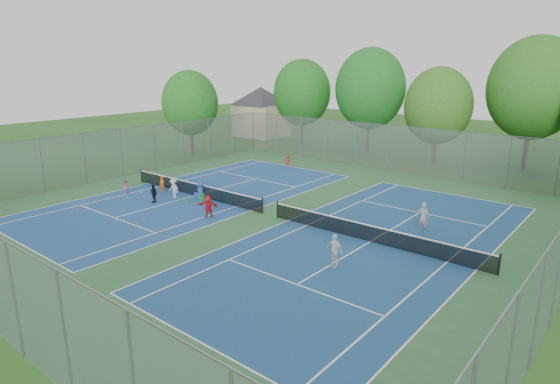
# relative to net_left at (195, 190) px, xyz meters

# --- Properties ---
(ground) EXTENTS (120.00, 120.00, 0.00)m
(ground) POSITION_rel_net_left_xyz_m (7.00, 0.00, -0.46)
(ground) COLOR #26561B
(ground) RESTS_ON ground
(court_pad) EXTENTS (32.00, 32.00, 0.01)m
(court_pad) POSITION_rel_net_left_xyz_m (7.00, 0.00, -0.45)
(court_pad) COLOR #2D6036
(court_pad) RESTS_ON ground
(court_left) EXTENTS (10.97, 23.77, 0.01)m
(court_left) POSITION_rel_net_left_xyz_m (0.00, 0.00, -0.44)
(court_left) COLOR navy
(court_left) RESTS_ON court_pad
(court_right) EXTENTS (10.97, 23.77, 0.01)m
(court_right) POSITION_rel_net_left_xyz_m (14.00, 0.00, -0.44)
(court_right) COLOR navy
(court_right) RESTS_ON court_pad
(net_left) EXTENTS (12.87, 0.10, 0.91)m
(net_left) POSITION_rel_net_left_xyz_m (0.00, 0.00, 0.00)
(net_left) COLOR black
(net_left) RESTS_ON ground
(net_right) EXTENTS (12.87, 0.10, 0.91)m
(net_right) POSITION_rel_net_left_xyz_m (14.00, 0.00, 0.00)
(net_right) COLOR black
(net_right) RESTS_ON ground
(fence_north) EXTENTS (32.00, 0.10, 4.00)m
(fence_north) POSITION_rel_net_left_xyz_m (7.00, 16.00, 1.54)
(fence_north) COLOR gray
(fence_north) RESTS_ON ground
(fence_west) EXTENTS (0.10, 32.00, 4.00)m
(fence_west) POSITION_rel_net_left_xyz_m (-9.00, 0.00, 1.54)
(fence_west) COLOR gray
(fence_west) RESTS_ON ground
(house) EXTENTS (11.03, 11.03, 7.30)m
(house) POSITION_rel_net_left_xyz_m (-15.00, 24.00, 3.76)
(house) COLOR #B7A88C
(house) RESTS_ON ground
(tree_nw) EXTENTS (6.40, 6.40, 9.58)m
(tree_nw) POSITION_rel_net_left_xyz_m (-7.00, 22.00, 5.44)
(tree_nw) COLOR #443326
(tree_nw) RESTS_ON ground
(tree_nl) EXTENTS (7.20, 7.20, 10.69)m
(tree_nl) POSITION_rel_net_left_xyz_m (1.00, 23.00, 6.09)
(tree_nl) COLOR #443326
(tree_nl) RESTS_ON ground
(tree_nc) EXTENTS (6.00, 6.00, 8.85)m
(tree_nc) POSITION_rel_net_left_xyz_m (9.00, 21.00, 4.94)
(tree_nc) COLOR #443326
(tree_nc) RESTS_ON ground
(tree_nr) EXTENTS (7.60, 7.60, 11.42)m
(tree_nr) POSITION_rel_net_left_xyz_m (16.00, 24.00, 6.59)
(tree_nr) COLOR #443326
(tree_nr) RESTS_ON ground
(tree_side_w) EXTENTS (5.60, 5.60, 8.47)m
(tree_side_w) POSITION_rel_net_left_xyz_m (-12.00, 10.00, 4.79)
(tree_side_w) COLOR #443326
(tree_side_w) RESTS_ON ground
(ball_crate) EXTENTS (0.42, 0.42, 0.29)m
(ball_crate) POSITION_rel_net_left_xyz_m (0.16, 0.07, -0.31)
(ball_crate) COLOR #173DB1
(ball_crate) RESTS_ON ground
(ball_hopper) EXTENTS (0.35, 0.35, 0.60)m
(ball_hopper) POSITION_rel_net_left_xyz_m (1.50, -0.73, -0.16)
(ball_hopper) COLOR green
(ball_hopper) RESTS_ON ground
(student_a) EXTENTS (0.49, 0.38, 1.21)m
(student_a) POSITION_rel_net_left_xyz_m (-2.54, -0.90, 0.15)
(student_a) COLOR #D65114
(student_a) RESTS_ON ground
(student_b) EXTENTS (0.62, 0.54, 1.07)m
(student_b) POSITION_rel_net_left_xyz_m (-4.23, -2.82, 0.08)
(student_b) COLOR #D7538A
(student_b) RESTS_ON ground
(student_c) EXTENTS (0.90, 0.55, 1.37)m
(student_c) POSITION_rel_net_left_xyz_m (-0.73, -1.28, 0.23)
(student_c) COLOR beige
(student_c) RESTS_ON ground
(student_d) EXTENTS (0.75, 0.32, 1.27)m
(student_d) POSITION_rel_net_left_xyz_m (-0.90, -2.84, 0.18)
(student_d) COLOR black
(student_d) RESTS_ON ground
(student_e) EXTENTS (0.81, 0.67, 1.42)m
(student_e) POSITION_rel_net_left_xyz_m (1.40, -0.68, 0.25)
(student_e) COLOR #25488A
(student_e) RESTS_ON ground
(student_f) EXTENTS (1.40, 0.94, 1.45)m
(student_f) POSITION_rel_net_left_xyz_m (4.31, -2.63, 0.27)
(student_f) COLOR red
(student_f) RESTS_ON ground
(child_far_baseline) EXTENTS (0.76, 0.49, 1.12)m
(child_far_baseline) POSITION_rel_net_left_xyz_m (-0.78, 11.62, 0.10)
(child_far_baseline) COLOR red
(child_far_baseline) RESTS_ON ground
(instructor) EXTENTS (0.71, 0.53, 1.77)m
(instructor) POSITION_rel_net_left_xyz_m (15.54, 3.08, 0.43)
(instructor) COLOR gray
(instructor) RESTS_ON ground
(teen_court_b) EXTENTS (0.99, 0.56, 1.60)m
(teen_court_b) POSITION_rel_net_left_xyz_m (14.17, -3.79, 0.34)
(teen_court_b) COLOR silver
(teen_court_b) RESTS_ON ground
(tennis_ball_0) EXTENTS (0.07, 0.07, 0.07)m
(tennis_ball_0) POSITION_rel_net_left_xyz_m (-3.41, -6.94, -0.42)
(tennis_ball_0) COLOR yellow
(tennis_ball_0) RESTS_ON ground
(tennis_ball_1) EXTENTS (0.07, 0.07, 0.07)m
(tennis_ball_1) POSITION_rel_net_left_xyz_m (-3.35, -3.33, -0.42)
(tennis_ball_1) COLOR #CDD932
(tennis_ball_1) RESTS_ON ground
(tennis_ball_2) EXTENTS (0.07, 0.07, 0.07)m
(tennis_ball_2) POSITION_rel_net_left_xyz_m (-3.62, -1.99, -0.42)
(tennis_ball_2) COLOR #DDF138
(tennis_ball_2) RESTS_ON ground
(tennis_ball_3) EXTENTS (0.07, 0.07, 0.07)m
(tennis_ball_3) POSITION_rel_net_left_xyz_m (-3.27, -6.32, -0.42)
(tennis_ball_3) COLOR #ADC62E
(tennis_ball_3) RESTS_ON ground
(tennis_ball_4) EXTENTS (0.07, 0.07, 0.07)m
(tennis_ball_4) POSITION_rel_net_left_xyz_m (-0.40, -1.09, -0.42)
(tennis_ball_4) COLOR #BCD531
(tennis_ball_4) RESTS_ON ground
(tennis_ball_5) EXTENTS (0.07, 0.07, 0.07)m
(tennis_ball_5) POSITION_rel_net_left_xyz_m (0.83, -6.28, -0.42)
(tennis_ball_5) COLOR #BFD732
(tennis_ball_5) RESTS_ON ground
(tennis_ball_6) EXTENTS (0.07, 0.07, 0.07)m
(tennis_ball_6) POSITION_rel_net_left_xyz_m (-2.58, -2.53, -0.42)
(tennis_ball_6) COLOR #C9D832
(tennis_ball_6) RESTS_ON ground
(tennis_ball_7) EXTENTS (0.07, 0.07, 0.07)m
(tennis_ball_7) POSITION_rel_net_left_xyz_m (3.72, -1.96, -0.42)
(tennis_ball_7) COLOR #CBDF33
(tennis_ball_7) RESTS_ON ground
(tennis_ball_8) EXTENTS (0.07, 0.07, 0.07)m
(tennis_ball_8) POSITION_rel_net_left_xyz_m (-1.83, -1.19, -0.42)
(tennis_ball_8) COLOR #D0DA32
(tennis_ball_8) RESTS_ON ground
(tennis_ball_9) EXTENTS (0.07, 0.07, 0.07)m
(tennis_ball_9) POSITION_rel_net_left_xyz_m (0.70, -1.40, -0.42)
(tennis_ball_9) COLOR gold
(tennis_ball_9) RESTS_ON ground
(tennis_ball_10) EXTENTS (0.07, 0.07, 0.07)m
(tennis_ball_10) POSITION_rel_net_left_xyz_m (1.66, -5.47, -0.42)
(tennis_ball_10) COLOR #E4F438
(tennis_ball_10) RESTS_ON ground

